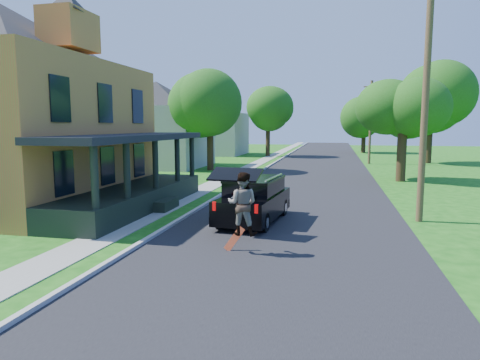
% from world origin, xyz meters
% --- Properties ---
extents(ground, '(140.00, 140.00, 0.00)m').
position_xyz_m(ground, '(0.00, 0.00, 0.00)').
color(ground, '#155010').
rests_on(ground, ground).
extents(street, '(8.00, 120.00, 0.02)m').
position_xyz_m(street, '(0.00, 20.00, 0.00)').
color(street, black).
rests_on(street, ground).
extents(curb, '(0.15, 120.00, 0.12)m').
position_xyz_m(curb, '(-4.05, 20.00, 0.00)').
color(curb, '#9E9E99').
rests_on(curb, ground).
extents(sidewalk, '(1.30, 120.00, 0.03)m').
position_xyz_m(sidewalk, '(-5.60, 20.00, 0.00)').
color(sidewalk, gray).
rests_on(sidewalk, ground).
extents(front_walk, '(6.50, 1.20, 0.03)m').
position_xyz_m(front_walk, '(-9.50, 6.00, 0.00)').
color(front_walk, gray).
rests_on(front_walk, ground).
extents(main_house, '(15.56, 15.56, 10.10)m').
position_xyz_m(main_house, '(-12.80, 5.99, 4.92)').
color(main_house, '#B37E34').
rests_on(main_house, ground).
extents(neighbor_house_mid, '(12.78, 12.78, 8.30)m').
position_xyz_m(neighbor_house_mid, '(-13.50, 24.00, 4.19)').
color(neighbor_house_mid, '#ADA799').
rests_on(neighbor_house_mid, ground).
extents(neighbor_house_far, '(12.78, 12.78, 8.30)m').
position_xyz_m(neighbor_house_far, '(-13.50, 40.00, 4.19)').
color(neighbor_house_far, '#ADA799').
rests_on(neighbor_house_far, ground).
extents(black_suv, '(2.19, 4.73, 2.14)m').
position_xyz_m(black_suv, '(-1.40, 4.61, 0.82)').
color(black_suv, black).
rests_on(black_suv, ground).
extents(skateboarder, '(0.85, 0.67, 1.73)m').
position_xyz_m(skateboarder, '(-1.00, 0.80, 1.37)').
color(skateboarder, black).
rests_on(skateboarder, ground).
extents(skateboard, '(0.58, 0.26, 0.72)m').
position_xyz_m(skateboard, '(-1.25, 0.92, 0.32)').
color(skateboard, '#A7300E').
rests_on(skateboard, ground).
extents(tree_left_mid, '(5.59, 5.45, 8.18)m').
position_xyz_m(tree_left_mid, '(-8.19, 21.91, 5.25)').
color(tree_left_mid, black).
rests_on(tree_left_mid, ground).
extents(tree_left_far, '(5.48, 5.36, 8.32)m').
position_xyz_m(tree_left_far, '(-6.21, 38.59, 5.42)').
color(tree_left_far, black).
rests_on(tree_left_far, ground).
extents(tree_right_near, '(4.97, 4.95, 7.24)m').
position_xyz_m(tree_right_near, '(5.46, 17.94, 4.82)').
color(tree_right_near, black).
rests_on(tree_right_near, ground).
extents(tree_right_mid, '(7.59, 7.38, 10.63)m').
position_xyz_m(tree_right_mid, '(9.88, 32.52, 6.85)').
color(tree_right_mid, black).
rests_on(tree_right_mid, ground).
extents(tree_right_far, '(5.91, 6.01, 8.12)m').
position_xyz_m(tree_right_far, '(4.97, 47.57, 5.36)').
color(tree_right_far, black).
rests_on(tree_right_far, ground).
extents(utility_pole_near, '(1.49, 0.26, 9.37)m').
position_xyz_m(utility_pole_near, '(4.50, 6.00, 4.82)').
color(utility_pole_near, '#4A2F22').
rests_on(utility_pole_near, ground).
extents(utility_pole_far, '(1.39, 0.50, 7.53)m').
position_xyz_m(utility_pole_far, '(4.50, 30.44, 3.89)').
color(utility_pole_far, '#4A2F22').
rests_on(utility_pole_far, ground).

